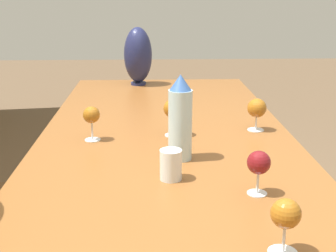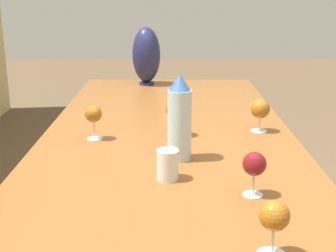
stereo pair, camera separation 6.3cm
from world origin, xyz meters
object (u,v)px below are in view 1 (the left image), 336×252
Objects in this scene: water_tumbler at (170,165)px; wine_glass_5 at (173,109)px; vase at (138,55)px; wine_glass_3 at (91,116)px; water_bottle at (180,119)px; wine_glass_2 at (257,109)px; wine_glass_1 at (259,164)px; wine_glass_0 at (286,215)px.

wine_glass_5 is at bearing -4.04° from water_tumbler.
vase reaches higher than wine_glass_3.
water_bottle is 0.46m from wine_glass_2.
vase reaches higher than water_bottle.
wine_glass_1 reaches higher than water_tumbler.
vase is 2.58× the size of wine_glass_0.
water_bottle is 2.26× the size of wine_glass_1.
wine_glass_3 is at bearing 171.65° from vase.
wine_glass_5 is (0.05, -0.31, 0.01)m from wine_glass_3.
wine_glass_5 is (0.43, -0.03, 0.06)m from water_tumbler.
vase is 2.62× the size of wine_glass_1.
water_tumbler is (-0.17, 0.04, -0.09)m from water_bottle.
wine_glass_0 is 0.31m from wine_glass_1.
vase is at bearing 13.65° from wine_glass_1.
wine_glass_1 is at bearing -158.53° from wine_glass_5.
wine_glass_2 reaches higher than wine_glass_0.
vase is at bearing 11.13° from wine_glass_0.
water_bottle is at bearing -123.17° from wine_glass_3.
wine_glass_5 is (0.26, 0.01, -0.03)m from water_bottle.
wine_glass_3 is at bearing 56.83° from water_bottle.
wine_glass_0 is at bearing -150.88° from water_tumbler.
wine_glass_3 is at bearing 98.38° from wine_glass_5.
wine_glass_0 is 0.98× the size of wine_glass_3.
wine_glass_2 and wine_glass_3 have the same top height.
water_tumbler is 0.48m from wine_glass_0.
vase is 1.06m from wine_glass_2.
wine_glass_0 is at bearing 178.08° from wine_glass_1.
water_bottle reaches higher than wine_glass_0.
wine_glass_3 is (0.21, 0.32, -0.05)m from water_bottle.
wine_glass_2 is 0.35m from wine_glass_5.
water_tumbler is 0.27m from wine_glass_1.
wine_glass_0 is at bearing -147.49° from wine_glass_3.
wine_glass_5 is (0.85, 0.20, 0.01)m from wine_glass_0.
water_bottle is at bearing -177.27° from wine_glass_5.
wine_glass_2 is at bearing -46.48° from water_bottle.
wine_glass_2 is 0.90× the size of wine_glass_5.
wine_glass_5 is (-0.06, 0.34, 0.02)m from wine_glass_2.
water_tumbler is at bearing -144.07° from wine_glass_3.
wine_glass_1 is at bearing -145.02° from water_bottle.
water_bottle is 2.19× the size of wine_glass_2.
wine_glass_1 is (-0.29, -0.20, -0.05)m from water_bottle.
vase is 2.28× the size of wine_glass_5.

